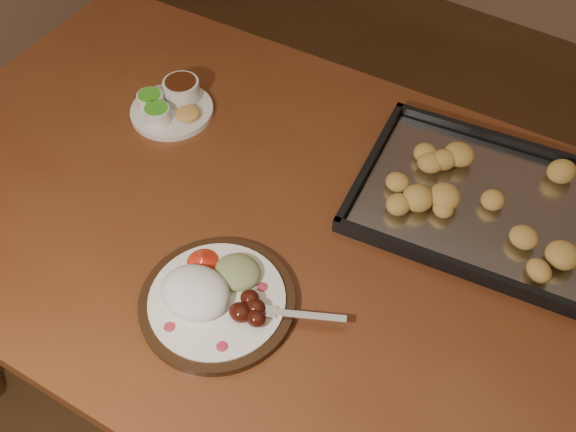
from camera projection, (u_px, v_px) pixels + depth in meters
The scene contains 4 objects.
dining_table at pixel (277, 249), 1.23m from camera, with size 1.55×0.99×0.75m.
dinner_plate at pixel (214, 296), 1.02m from camera, with size 0.32×0.25×0.06m.
condiment_saucer at pixel (172, 104), 1.31m from camera, with size 0.17×0.17×0.06m.
baking_tray at pixel (488, 201), 1.15m from camera, with size 0.51×0.41×0.05m.
Camera 1 is at (0.14, -0.59, 1.64)m, focal length 40.00 mm.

